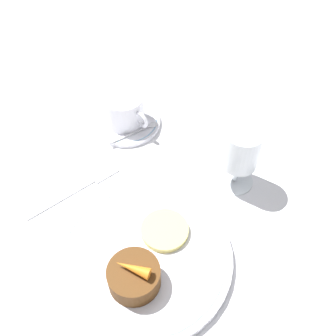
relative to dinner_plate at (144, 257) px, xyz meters
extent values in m
plane|color=white|center=(-0.01, 0.04, -0.01)|extent=(3.00, 3.00, 0.00)
cylinder|color=white|center=(0.00, 0.00, 0.00)|extent=(0.28, 0.28, 0.01)
torus|color=#8CB2D1|center=(0.00, 0.00, 0.00)|extent=(0.26, 0.26, 0.00)
cylinder|color=white|center=(-0.24, 0.19, 0.00)|extent=(0.14, 0.14, 0.01)
torus|color=#8CB2D1|center=(-0.24, 0.19, 0.00)|extent=(0.13, 0.13, 0.00)
cylinder|color=white|center=(-0.25, 0.19, 0.03)|extent=(0.08, 0.08, 0.06)
cylinder|color=brown|center=(-0.25, 0.19, 0.04)|extent=(0.07, 0.07, 0.05)
torus|color=white|center=(-0.20, 0.19, 0.04)|extent=(0.03, 0.01, 0.04)
cube|color=silver|center=(-0.21, 0.17, 0.00)|extent=(0.03, 0.09, 0.00)
ellipsoid|color=silver|center=(-0.19, 0.22, 0.00)|extent=(0.02, 0.03, 0.00)
cylinder|color=silver|center=(0.01, 0.22, -0.01)|extent=(0.07, 0.07, 0.01)
cylinder|color=silver|center=(0.01, 0.22, 0.02)|extent=(0.01, 0.01, 0.05)
cylinder|color=silver|center=(0.01, 0.22, 0.08)|extent=(0.07, 0.07, 0.07)
cylinder|color=#5B0F1E|center=(0.01, 0.22, 0.07)|extent=(0.06, 0.06, 0.04)
cube|color=silver|center=(-0.19, -0.02, -0.01)|extent=(0.03, 0.14, 0.01)
cube|color=silver|center=(-0.18, 0.07, -0.01)|extent=(0.03, 0.05, 0.01)
cylinder|color=#563314|center=(0.02, -0.04, 0.02)|extent=(0.08, 0.08, 0.04)
cone|color=orange|center=(0.02, -0.04, 0.05)|extent=(0.05, 0.03, 0.02)
cylinder|color=#EFE075|center=(0.00, 0.05, 0.01)|extent=(0.08, 0.08, 0.01)
camera|label=1|loc=(0.22, -0.19, 0.56)|focal=42.00mm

